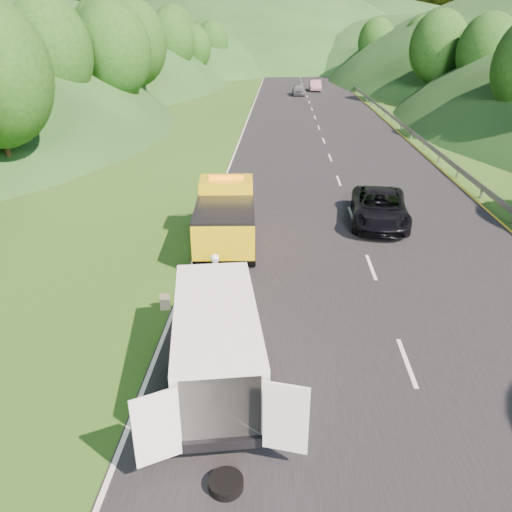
# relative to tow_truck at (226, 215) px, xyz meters

# --- Properties ---
(ground) EXTENTS (320.00, 320.00, 0.00)m
(ground) POSITION_rel_tow_truck_xyz_m (2.75, -6.07, -1.29)
(ground) COLOR #38661E
(ground) RESTS_ON ground
(road_surface) EXTENTS (14.00, 200.00, 0.02)m
(road_surface) POSITION_rel_tow_truck_xyz_m (5.75, 33.93, -1.28)
(road_surface) COLOR black
(road_surface) RESTS_ON ground
(guardrail) EXTENTS (0.06, 140.00, 1.52)m
(guardrail) POSITION_rel_tow_truck_xyz_m (13.05, 46.43, -1.29)
(guardrail) COLOR gray
(guardrail) RESTS_ON ground
(tree_line_left) EXTENTS (14.00, 140.00, 14.00)m
(tree_line_left) POSITION_rel_tow_truck_xyz_m (-16.25, 53.93, -1.29)
(tree_line_left) COLOR #2D5B1A
(tree_line_left) RESTS_ON ground
(tree_line_right) EXTENTS (14.00, 140.00, 14.00)m
(tree_line_right) POSITION_rel_tow_truck_xyz_m (25.75, 53.93, -1.29)
(tree_line_right) COLOR #2D5B1A
(tree_line_right) RESTS_ON ground
(hills_backdrop) EXTENTS (201.00, 288.60, 44.00)m
(hills_backdrop) POSITION_rel_tow_truck_xyz_m (9.25, 128.63, -1.29)
(hills_backdrop) COLOR #2D5B23
(hills_backdrop) RESTS_ON ground
(tow_truck) EXTENTS (2.70, 6.30, 2.65)m
(tow_truck) POSITION_rel_tow_truck_xyz_m (0.00, 0.00, 0.00)
(tow_truck) COLOR black
(tow_truck) RESTS_ON ground
(white_van) EXTENTS (3.59, 6.52, 2.20)m
(white_van) POSITION_rel_tow_truck_xyz_m (0.68, -8.96, -0.05)
(white_van) COLOR black
(white_van) RESTS_ON ground
(woman) EXTENTS (0.58, 0.69, 1.63)m
(woman) POSITION_rel_tow_truck_xyz_m (0.17, -4.76, -1.29)
(woman) COLOR white
(woman) RESTS_ON ground
(child) EXTENTS (0.52, 0.45, 0.92)m
(child) POSITION_rel_tow_truck_xyz_m (0.90, -5.68, -1.29)
(child) COLOR tan
(child) RESTS_ON ground
(worker) EXTENTS (1.08, 0.66, 1.61)m
(worker) POSITION_rel_tow_truck_xyz_m (0.89, -11.05, -1.29)
(worker) COLOR black
(worker) RESTS_ON ground
(suitcase) EXTENTS (0.36, 0.25, 0.53)m
(suitcase) POSITION_rel_tow_truck_xyz_m (-1.44, -5.53, -1.03)
(suitcase) COLOR #625D49
(suitcase) RESTS_ON ground
(spare_tire) EXTENTS (0.71, 0.71, 0.20)m
(spare_tire) POSITION_rel_tow_truck_xyz_m (1.25, -12.37, -1.29)
(spare_tire) COLOR black
(spare_tire) RESTS_ON ground
(passing_suv) EXTENTS (3.12, 5.68, 1.51)m
(passing_suv) POSITION_rel_tow_truck_xyz_m (6.87, 2.82, -1.29)
(passing_suv) COLOR black
(passing_suv) RESTS_ON ground
(dist_car_a) EXTENTS (1.80, 4.47, 1.52)m
(dist_car_a) POSITION_rel_tow_truck_xyz_m (4.65, 53.41, -1.29)
(dist_car_a) COLOR #535359
(dist_car_a) RESTS_ON ground
(dist_car_b) EXTENTS (1.63, 4.67, 1.54)m
(dist_car_b) POSITION_rel_tow_truck_xyz_m (7.23, 58.79, -1.29)
(dist_car_b) COLOR #815664
(dist_car_b) RESTS_ON ground
(dist_car_c) EXTENTS (1.79, 4.41, 1.28)m
(dist_car_c) POSITION_rel_tow_truck_xyz_m (5.67, 90.56, -1.29)
(dist_car_c) COLOR #975A4B
(dist_car_c) RESTS_ON ground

